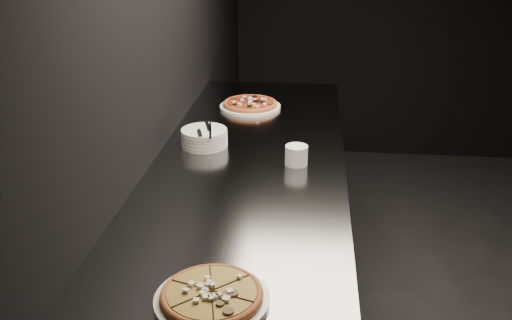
# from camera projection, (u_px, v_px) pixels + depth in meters

# --- Properties ---
(wall_left) EXTENTS (0.02, 5.00, 2.80)m
(wall_left) POSITION_uv_depth(u_px,v_px,m) (143.00, 37.00, 2.02)
(wall_left) COLOR black
(wall_left) RESTS_ON floor
(counter) EXTENTS (0.74, 2.44, 0.92)m
(counter) POSITION_uv_depth(u_px,v_px,m) (248.00, 268.00, 2.34)
(counter) COLOR slate
(counter) RESTS_ON floor
(pizza_mushroom) EXTENTS (0.32, 0.32, 0.03)m
(pizza_mushroom) POSITION_uv_depth(u_px,v_px,m) (212.00, 296.00, 1.39)
(pizza_mushroom) COLOR white
(pizza_mushroom) RESTS_ON counter
(pizza_tomato) EXTENTS (0.35, 0.35, 0.03)m
(pizza_tomato) POSITION_uv_depth(u_px,v_px,m) (250.00, 105.00, 2.83)
(pizza_tomato) COLOR white
(pizza_tomato) RESTS_ON counter
(plate_stack) EXTENTS (0.19, 0.19, 0.07)m
(plate_stack) POSITION_uv_depth(u_px,v_px,m) (204.00, 137.00, 2.35)
(plate_stack) COLOR white
(plate_stack) RESTS_ON counter
(cutlery) EXTENTS (0.06, 0.20, 0.01)m
(cutlery) POSITION_uv_depth(u_px,v_px,m) (205.00, 130.00, 2.32)
(cutlery) COLOR #ADB0B4
(cutlery) RESTS_ON plate_stack
(ramekin) EXTENTS (0.09, 0.09, 0.08)m
(ramekin) POSITION_uv_depth(u_px,v_px,m) (296.00, 155.00, 2.16)
(ramekin) COLOR white
(ramekin) RESTS_ON counter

